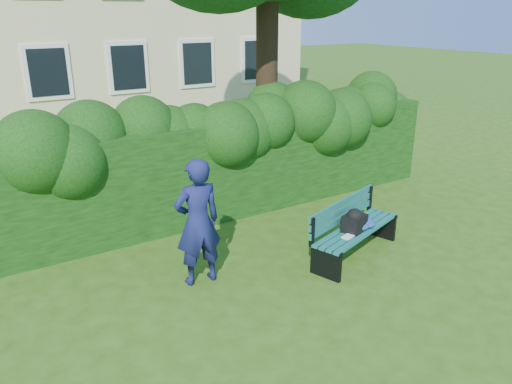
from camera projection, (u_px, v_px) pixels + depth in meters
ground at (276, 260)px, 7.85m from camera, size 80.00×80.00×0.00m
hedge at (210, 170)px, 9.29m from camera, size 10.00×1.00×1.80m
park_bench at (355, 226)px, 7.84m from camera, size 1.96×1.11×0.89m
man_reading at (198, 222)px, 6.92m from camera, size 0.70×0.48×1.85m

